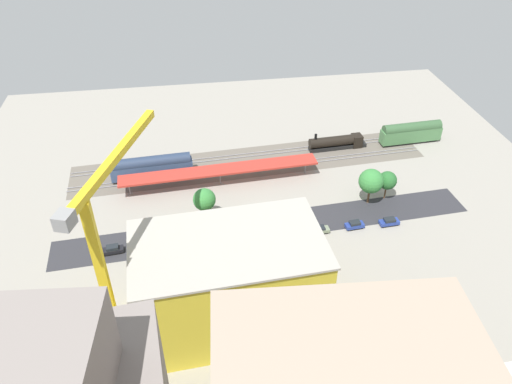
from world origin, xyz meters
name	(u,v)px	position (x,y,z in m)	size (l,w,h in m)	color
ground_plane	(264,211)	(0.00, 0.00, 0.00)	(144.65, 144.65, 0.00)	gray
rail_bed	(251,162)	(0.00, -20.60, 0.00)	(90.41, 14.42, 0.01)	#665E54
street_asphalt	(268,226)	(0.00, 5.45, 0.00)	(90.41, 9.00, 0.01)	#2D2D33
track_rails	(251,161)	(0.00, -20.60, 0.18)	(90.25, 13.43, 0.12)	#9E9EA8
platform_canopy_near	(220,170)	(8.62, -12.12, 3.89)	(47.73, 7.51, 4.15)	#B73328
locomotive	(338,142)	(-24.19, -23.82, 1.79)	(15.89, 3.61, 5.04)	black
passenger_coach	(411,132)	(-44.57, -23.81, 3.15)	(17.08, 4.03, 6.00)	black
freight_coach_far	(152,167)	(24.78, -17.40, 3.05)	(19.85, 4.34, 5.85)	black
parked_car_0	(389,222)	(-26.04, 8.98, 0.72)	(4.39, 2.02, 1.63)	black
parked_car_1	(355,225)	(-18.29, 8.89, 0.75)	(4.17, 2.08, 1.70)	black
parked_car_2	(318,230)	(-10.24, 9.24, 0.68)	(4.74, 2.01, 1.52)	black
parked_car_3	(278,232)	(-1.71, 8.51, 0.76)	(4.14, 2.09, 1.67)	black
parked_car_4	(234,237)	(7.73, 8.87, 0.79)	(4.60, 1.94, 1.79)	black
parked_car_5	(194,240)	(16.00, 8.55, 0.82)	(4.26, 1.84, 1.86)	black
parked_car_6	(155,245)	(23.92, 8.99, 0.80)	(4.24, 1.88, 1.81)	black
parked_car_7	(113,250)	(32.35, 8.95, 0.77)	(4.39, 2.13, 1.75)	black
construction_building	(229,284)	(10.67, 29.15, 8.63)	(29.78, 17.15, 17.26)	yellow
construction_roof_slab	(227,244)	(10.67, 29.15, 17.46)	(30.38, 17.75, 0.40)	#ADA89E
tower_crane	(108,249)	(28.13, 29.96, 19.58)	(11.57, 28.50, 32.04)	gray
box_truck_0	(285,249)	(-1.77, 15.00, 1.70)	(9.01, 2.58, 3.47)	black
box_truck_1	(195,254)	(16.00, 13.68, 1.57)	(9.72, 2.64, 3.16)	black
street_tree_0	(204,200)	(13.09, 1.43, 5.65)	(4.90, 4.90, 8.12)	brown
street_tree_1	(371,181)	(-24.17, 0.61, 5.91)	(5.57, 5.57, 8.72)	brown
street_tree_2	(387,180)	(-28.58, -0.44, 4.92)	(4.26, 4.26, 7.06)	brown
traffic_light	(214,230)	(11.74, 9.87, 4.00)	(0.50, 0.36, 5.98)	#333333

